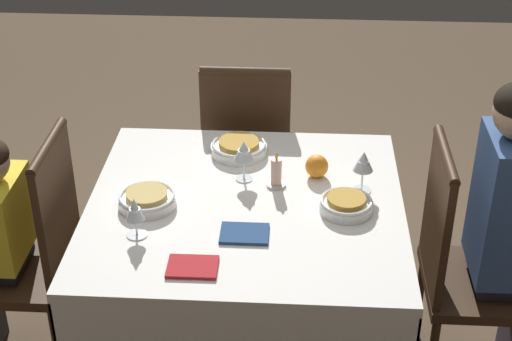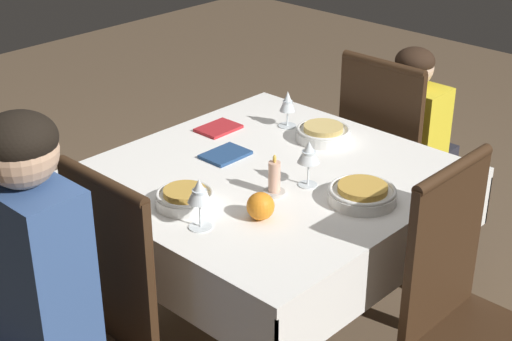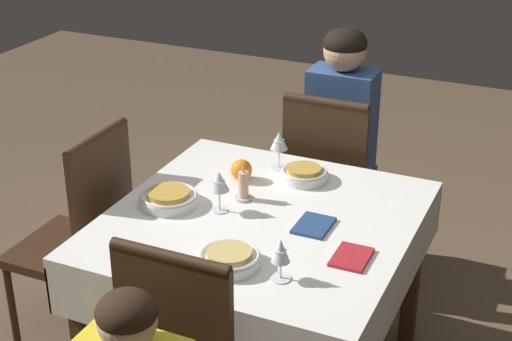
{
  "view_description": "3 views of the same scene",
  "coord_description": "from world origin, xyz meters",
  "px_view_note": "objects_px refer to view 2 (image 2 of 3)",
  "views": [
    {
      "loc": [
        0.18,
        -2.32,
        2.24
      ],
      "look_at": [
        0.04,
        -0.06,
        0.91
      ],
      "focal_mm": 55.0,
      "sensor_mm": 36.0,
      "label": 1
    },
    {
      "loc": [
        1.76,
        1.61,
        1.91
      ],
      "look_at": [
        0.08,
        0.02,
        0.78
      ],
      "focal_mm": 55.0,
      "sensor_mm": 36.0,
      "label": 2
    },
    {
      "loc": [
        -2.28,
        -1.01,
        2.1
      ],
      "look_at": [
        0.04,
        0.04,
        0.9
      ],
      "focal_mm": 55.0,
      "sensor_mm": 36.0,
      "label": 3
    }
  ],
  "objects_px": {
    "bowl_east": "(185,197)",
    "bowl_north": "(362,193)",
    "wine_glass_east": "(199,193)",
    "wine_glass_west": "(288,103)",
    "person_child_yellow": "(415,142)",
    "candle_centerpiece": "(274,180)",
    "person_adult_denim": "(25,304)",
    "chair_north": "(471,314)",
    "dining_table": "(269,196)",
    "chair_east": "(81,330)",
    "chair_west": "(392,158)",
    "wine_glass_north": "(309,154)",
    "bowl_west": "(323,133)",
    "orange_fruit": "(261,206)",
    "napkin_spare_side": "(218,128)",
    "napkin_red_folded": "(225,155)"
  },
  "relations": [
    {
      "from": "dining_table",
      "to": "chair_east",
      "type": "distance_m",
      "value": 0.8
    },
    {
      "from": "bowl_west",
      "to": "wine_glass_east",
      "type": "bearing_deg",
      "value": 10.86
    },
    {
      "from": "wine_glass_west",
      "to": "napkin_spare_side",
      "type": "relative_size",
      "value": 0.9
    },
    {
      "from": "wine_glass_east",
      "to": "wine_glass_west",
      "type": "bearing_deg",
      "value": -156.84
    },
    {
      "from": "wine_glass_west",
      "to": "wine_glass_east",
      "type": "bearing_deg",
      "value": 23.16
    },
    {
      "from": "person_child_yellow",
      "to": "napkin_spare_side",
      "type": "xyz_separation_m",
      "value": [
        0.83,
        -0.37,
        0.21
      ]
    },
    {
      "from": "dining_table",
      "to": "bowl_east",
      "type": "distance_m",
      "value": 0.37
    },
    {
      "from": "candle_centerpiece",
      "to": "wine_glass_west",
      "type": "bearing_deg",
      "value": -142.91
    },
    {
      "from": "chair_west",
      "to": "orange_fruit",
      "type": "xyz_separation_m",
      "value": [
        1.04,
        0.22,
        0.27
      ]
    },
    {
      "from": "dining_table",
      "to": "person_child_yellow",
      "type": "bearing_deg",
      "value": -178.72
    },
    {
      "from": "chair_east",
      "to": "chair_north",
      "type": "xyz_separation_m",
      "value": [
        -0.84,
        0.78,
        0.0
      ]
    },
    {
      "from": "bowl_north",
      "to": "candle_centerpiece",
      "type": "relative_size",
      "value": 1.58
    },
    {
      "from": "person_adult_denim",
      "to": "wine_glass_north",
      "type": "height_order",
      "value": "person_adult_denim"
    },
    {
      "from": "wine_glass_east",
      "to": "wine_glass_north",
      "type": "distance_m",
      "value": 0.43
    },
    {
      "from": "bowl_west",
      "to": "person_child_yellow",
      "type": "bearing_deg",
      "value": 178.18
    },
    {
      "from": "napkin_red_folded",
      "to": "napkin_spare_side",
      "type": "bearing_deg",
      "value": -128.28
    },
    {
      "from": "chair_east",
      "to": "dining_table",
      "type": "bearing_deg",
      "value": 89.65
    },
    {
      "from": "wine_glass_north",
      "to": "napkin_red_folded",
      "type": "xyz_separation_m",
      "value": [
        0.03,
        -0.36,
        -0.11
      ]
    },
    {
      "from": "bowl_west",
      "to": "napkin_red_folded",
      "type": "relative_size",
      "value": 1.26
    },
    {
      "from": "bowl_north",
      "to": "orange_fruit",
      "type": "relative_size",
      "value": 2.55
    },
    {
      "from": "person_child_yellow",
      "to": "bowl_north",
      "type": "bearing_deg",
      "value": 112.28
    },
    {
      "from": "chair_east",
      "to": "bowl_east",
      "type": "relative_size",
      "value": 5.22
    },
    {
      "from": "person_adult_denim",
      "to": "wine_glass_east",
      "type": "height_order",
      "value": "person_adult_denim"
    },
    {
      "from": "person_child_yellow",
      "to": "wine_glass_north",
      "type": "xyz_separation_m",
      "value": [
        0.95,
        0.18,
        0.32
      ]
    },
    {
      "from": "chair_east",
      "to": "person_adult_denim",
      "type": "distance_m",
      "value": 0.23
    },
    {
      "from": "chair_north",
      "to": "chair_west",
      "type": "bearing_deg",
      "value": 46.92
    },
    {
      "from": "candle_centerpiece",
      "to": "napkin_spare_side",
      "type": "relative_size",
      "value": 0.87
    },
    {
      "from": "bowl_west",
      "to": "napkin_spare_side",
      "type": "xyz_separation_m",
      "value": [
        0.2,
        -0.35,
        -0.02
      ]
    },
    {
      "from": "bowl_west",
      "to": "person_adult_denim",
      "type": "bearing_deg",
      "value": 1.63
    },
    {
      "from": "wine_glass_west",
      "to": "wine_glass_north",
      "type": "bearing_deg",
      "value": 49.14
    },
    {
      "from": "person_child_yellow",
      "to": "candle_centerpiece",
      "type": "distance_m",
      "value": 1.11
    },
    {
      "from": "dining_table",
      "to": "bowl_north",
      "type": "height_order",
      "value": "bowl_north"
    },
    {
      "from": "wine_glass_north",
      "to": "napkin_spare_side",
      "type": "xyz_separation_m",
      "value": [
        -0.12,
        -0.55,
        -0.11
      ]
    },
    {
      "from": "bowl_east",
      "to": "candle_centerpiece",
      "type": "distance_m",
      "value": 0.29
    },
    {
      "from": "chair_east",
      "to": "chair_west",
      "type": "height_order",
      "value": "same"
    },
    {
      "from": "chair_north",
      "to": "bowl_west",
      "type": "xyz_separation_m",
      "value": [
        -0.29,
        -0.81,
        0.25
      ]
    },
    {
      "from": "wine_glass_north",
      "to": "napkin_red_folded",
      "type": "distance_m",
      "value": 0.38
    },
    {
      "from": "chair_north",
      "to": "person_child_yellow",
      "type": "xyz_separation_m",
      "value": [
        -0.92,
        -0.79,
        0.02
      ]
    },
    {
      "from": "napkin_spare_side",
      "to": "bowl_west",
      "type": "bearing_deg",
      "value": 120.43
    },
    {
      "from": "bowl_east",
      "to": "bowl_north",
      "type": "distance_m",
      "value": 0.56
    },
    {
      "from": "chair_east",
      "to": "bowl_north",
      "type": "relative_size",
      "value": 4.43
    },
    {
      "from": "person_adult_denim",
      "to": "wine_glass_north",
      "type": "bearing_deg",
      "value": 80.38
    },
    {
      "from": "chair_west",
      "to": "wine_glass_east",
      "type": "distance_m",
      "value": 1.25
    },
    {
      "from": "bowl_west",
      "to": "bowl_north",
      "type": "relative_size",
      "value": 0.93
    },
    {
      "from": "bowl_east",
      "to": "chair_east",
      "type": "bearing_deg",
      "value": 3.62
    },
    {
      "from": "bowl_east",
      "to": "person_adult_denim",
      "type": "bearing_deg",
      "value": 2.67
    },
    {
      "from": "wine_glass_east",
      "to": "person_child_yellow",
      "type": "bearing_deg",
      "value": -174.82
    },
    {
      "from": "orange_fruit",
      "to": "napkin_spare_side",
      "type": "relative_size",
      "value": 0.54
    },
    {
      "from": "chair_west",
      "to": "napkin_red_folded",
      "type": "relative_size",
      "value": 6.0
    },
    {
      "from": "person_adult_denim",
      "to": "chair_east",
      "type": "bearing_deg",
      "value": 90.0
    }
  ]
}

